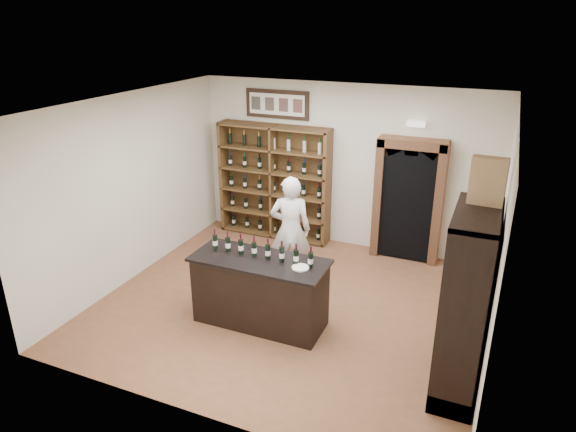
% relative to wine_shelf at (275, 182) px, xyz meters
% --- Properties ---
extents(floor, '(5.50, 5.50, 0.00)m').
position_rel_wine_shelf_xyz_m(floor, '(1.30, -2.33, -1.10)').
color(floor, brown).
rests_on(floor, ground).
extents(ceiling, '(5.50, 5.50, 0.00)m').
position_rel_wine_shelf_xyz_m(ceiling, '(1.30, -2.33, 1.90)').
color(ceiling, white).
rests_on(ceiling, wall_back).
extents(wall_back, '(5.50, 0.04, 3.00)m').
position_rel_wine_shelf_xyz_m(wall_back, '(1.30, 0.17, 0.40)').
color(wall_back, silver).
rests_on(wall_back, ground).
extents(wall_left, '(0.04, 5.00, 3.00)m').
position_rel_wine_shelf_xyz_m(wall_left, '(-1.45, -2.33, 0.40)').
color(wall_left, silver).
rests_on(wall_left, ground).
extents(wall_right, '(0.04, 5.00, 3.00)m').
position_rel_wine_shelf_xyz_m(wall_right, '(4.05, -2.33, 0.40)').
color(wall_right, silver).
rests_on(wall_right, ground).
extents(wine_shelf, '(2.20, 0.38, 2.20)m').
position_rel_wine_shelf_xyz_m(wine_shelf, '(0.00, 0.00, 0.00)').
color(wine_shelf, '#56381D').
rests_on(wine_shelf, ground).
extents(framed_picture, '(1.25, 0.04, 0.52)m').
position_rel_wine_shelf_xyz_m(framed_picture, '(0.00, 0.14, 1.45)').
color(framed_picture, black).
rests_on(framed_picture, wall_back).
extents(arched_doorway, '(1.17, 0.35, 2.17)m').
position_rel_wine_shelf_xyz_m(arched_doorway, '(2.55, -0.00, 0.04)').
color(arched_doorway, black).
rests_on(arched_doorway, ground).
extents(emergency_light, '(0.30, 0.10, 0.10)m').
position_rel_wine_shelf_xyz_m(emergency_light, '(2.55, 0.09, 1.30)').
color(emergency_light, white).
rests_on(emergency_light, wall_back).
extents(tasting_counter, '(1.88, 0.78, 1.00)m').
position_rel_wine_shelf_xyz_m(tasting_counter, '(1.10, -2.93, -0.61)').
color(tasting_counter, black).
rests_on(tasting_counter, ground).
extents(counter_bottle_0, '(0.07, 0.07, 0.30)m').
position_rel_wine_shelf_xyz_m(counter_bottle_0, '(0.38, -2.88, 0.01)').
color(counter_bottle_0, black).
rests_on(counter_bottle_0, tasting_counter).
extents(counter_bottle_1, '(0.07, 0.07, 0.30)m').
position_rel_wine_shelf_xyz_m(counter_bottle_1, '(0.59, -2.88, 0.01)').
color(counter_bottle_1, black).
rests_on(counter_bottle_1, tasting_counter).
extents(counter_bottle_2, '(0.07, 0.07, 0.30)m').
position_rel_wine_shelf_xyz_m(counter_bottle_2, '(0.79, -2.88, 0.01)').
color(counter_bottle_2, black).
rests_on(counter_bottle_2, tasting_counter).
extents(counter_bottle_3, '(0.07, 0.07, 0.30)m').
position_rel_wine_shelf_xyz_m(counter_bottle_3, '(1.00, -2.88, 0.01)').
color(counter_bottle_3, black).
rests_on(counter_bottle_3, tasting_counter).
extents(counter_bottle_4, '(0.07, 0.07, 0.30)m').
position_rel_wine_shelf_xyz_m(counter_bottle_4, '(1.20, -2.88, 0.01)').
color(counter_bottle_4, black).
rests_on(counter_bottle_4, tasting_counter).
extents(counter_bottle_5, '(0.07, 0.07, 0.30)m').
position_rel_wine_shelf_xyz_m(counter_bottle_5, '(1.41, -2.88, 0.01)').
color(counter_bottle_5, black).
rests_on(counter_bottle_5, tasting_counter).
extents(counter_bottle_6, '(0.07, 0.07, 0.30)m').
position_rel_wine_shelf_xyz_m(counter_bottle_6, '(1.61, -2.88, 0.01)').
color(counter_bottle_6, black).
rests_on(counter_bottle_6, tasting_counter).
extents(counter_bottle_7, '(0.07, 0.07, 0.30)m').
position_rel_wine_shelf_xyz_m(counter_bottle_7, '(1.82, -2.88, 0.01)').
color(counter_bottle_7, black).
rests_on(counter_bottle_7, tasting_counter).
extents(side_cabinet, '(0.48, 1.20, 2.20)m').
position_rel_wine_shelf_xyz_m(side_cabinet, '(3.82, -3.23, -0.35)').
color(side_cabinet, black).
rests_on(side_cabinet, ground).
extents(shopkeeper, '(0.75, 0.60, 1.77)m').
position_rel_wine_shelf_xyz_m(shopkeeper, '(0.99, -1.58, -0.21)').
color(shopkeeper, white).
rests_on(shopkeeper, ground).
extents(plate, '(0.23, 0.23, 0.02)m').
position_rel_wine_shelf_xyz_m(plate, '(1.71, -2.96, -0.09)').
color(plate, white).
rests_on(plate, tasting_counter).
extents(wine_crate, '(0.37, 0.17, 0.52)m').
position_rel_wine_shelf_xyz_m(wine_crate, '(3.83, -2.96, 1.36)').
color(wine_crate, tan).
rests_on(wine_crate, side_cabinet).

